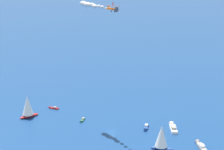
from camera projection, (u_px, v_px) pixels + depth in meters
ground_plane at (112, 131)px, 180.53m from camera, size 2000.00×2000.00×0.00m
sailboat_near_centre at (161, 138)px, 160.86m from camera, size 10.17×5.86×12.91m
motorboat_far_port at (173, 128)px, 182.41m from camera, size 5.91×11.47×3.23m
motorboat_far_stbd at (53, 108)px, 208.33m from camera, size 6.06×2.08×1.72m
sailboat_inshore at (28, 107)px, 194.90m from camera, size 8.74×10.19×13.60m
motorboat_offshore at (146, 128)px, 183.12m from camera, size 2.70×7.33×2.08m
motorboat_trailing at (201, 146)px, 164.52m from camera, size 5.96×9.35×2.67m
motorboat_ahead at (82, 120)px, 192.11m from camera, size 1.65×5.49×1.58m
biplane_lead at (112, 9)px, 162.88m from camera, size 6.83×6.66×3.64m
wingwalker_lead at (113, 4)px, 162.39m from camera, size 0.63×0.79×1.78m
smoke_trail_lead at (89, 5)px, 177.96m from camera, size 18.96×14.50×3.20m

